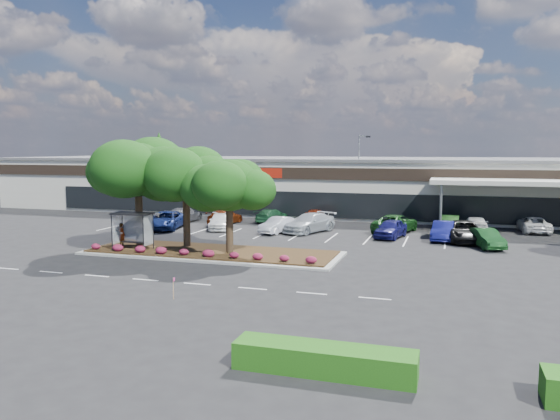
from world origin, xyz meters
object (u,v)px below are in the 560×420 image
(survey_stake, at_px, (174,285))
(car_0, at_px, (137,225))
(light_pole, at_px, (360,181))
(car_1, at_px, (166,220))

(survey_stake, height_order, car_0, car_0)
(survey_stake, relative_size, car_0, 0.24)
(survey_stake, distance_m, car_0, 22.59)
(light_pole, xyz_separation_m, survey_stake, (-3.38, -35.08, -3.18))
(light_pole, distance_m, car_0, 24.03)
(car_0, bearing_deg, survey_stake, -47.60)
(car_0, distance_m, car_1, 3.04)
(light_pole, height_order, car_1, light_pole)
(car_0, xyz_separation_m, car_1, (1.35, 2.72, 0.13))
(survey_stake, bearing_deg, car_1, 120.00)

